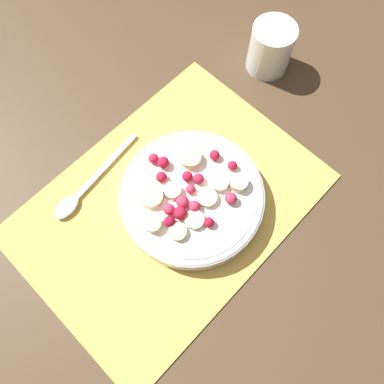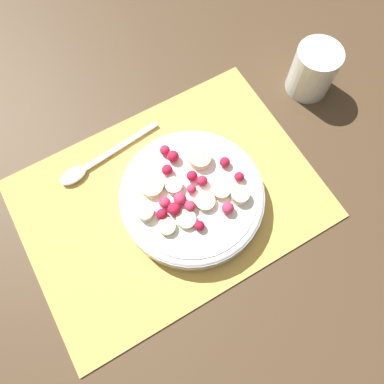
# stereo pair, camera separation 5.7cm
# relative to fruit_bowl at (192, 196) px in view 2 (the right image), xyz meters

# --- Properties ---
(ground_plane) EXTENTS (3.00, 3.00, 0.00)m
(ground_plane) POSITION_rel_fruit_bowl_xyz_m (-0.03, 0.02, -0.03)
(ground_plane) COLOR #4C3823
(placemat) EXTENTS (0.48, 0.34, 0.01)m
(placemat) POSITION_rel_fruit_bowl_xyz_m (-0.03, 0.02, -0.02)
(placemat) COLOR #E0B251
(placemat) RESTS_ON ground_plane
(fruit_bowl) EXTENTS (0.23, 0.23, 0.05)m
(fruit_bowl) POSITION_rel_fruit_bowl_xyz_m (0.00, 0.00, 0.00)
(fruit_bowl) COLOR silver
(fruit_bowl) RESTS_ON placemat
(spoon) EXTENTS (0.19, 0.04, 0.01)m
(spoon) POSITION_rel_fruit_bowl_xyz_m (-0.12, 0.14, -0.02)
(spoon) COLOR silver
(spoon) RESTS_ON placemat
(drinking_glass) EXTENTS (0.08, 0.08, 0.09)m
(drinking_glass) POSITION_rel_fruit_bowl_xyz_m (0.30, 0.09, 0.02)
(drinking_glass) COLOR white
(drinking_glass) RESTS_ON ground_plane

